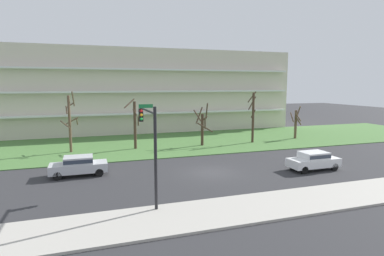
{
  "coord_description": "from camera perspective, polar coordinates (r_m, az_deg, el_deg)",
  "views": [
    {
      "loc": [
        -9.62,
        -23.79,
        7.23
      ],
      "look_at": [
        0.28,
        6.0,
        2.93
      ],
      "focal_mm": 29.72,
      "sensor_mm": 36.0,
      "label": 1
    }
  ],
  "objects": [
    {
      "name": "ground",
      "position": [
        26.66,
        3.54,
        -7.95
      ],
      "size": [
        160.0,
        160.0,
        0.0
      ],
      "primitive_type": "plane",
      "color": "#2D2D30"
    },
    {
      "name": "sidewalk_curb_near",
      "position": [
        19.83,
        12.44,
        -13.55
      ],
      "size": [
        80.0,
        4.0,
        0.15
      ],
      "primitive_type": "cube",
      "color": "#ADA89E",
      "rests_on": "ground"
    },
    {
      "name": "grass_lawn_strip",
      "position": [
        39.65,
        -4.03,
        -2.67
      ],
      "size": [
        80.0,
        16.0,
        0.08
      ],
      "primitive_type": "cube",
      "color": "#477238",
      "rests_on": "ground"
    },
    {
      "name": "apartment_building",
      "position": [
        53.56,
        -8.09,
        6.66
      ],
      "size": [
        44.68,
        14.74,
        12.47
      ],
      "color": "beige",
      "rests_on": "ground"
    },
    {
      "name": "tree_far_left",
      "position": [
        35.98,
        -21.04,
        0.98
      ],
      "size": [
        1.84,
        1.86,
        6.54
      ],
      "color": "brown",
      "rests_on": "ground"
    },
    {
      "name": "tree_left",
      "position": [
        36.0,
        -10.23,
        0.76
      ],
      "size": [
        1.65,
        1.64,
        5.66
      ],
      "color": "#423023",
      "rests_on": "ground"
    },
    {
      "name": "tree_center",
      "position": [
        37.41,
        1.89,
        0.4
      ],
      "size": [
        1.95,
        1.8,
        5.12
      ],
      "color": "#423023",
      "rests_on": "ground"
    },
    {
      "name": "tree_right",
      "position": [
        40.04,
        10.88,
        2.12
      ],
      "size": [
        1.13,
        0.78,
        6.39
      ],
      "color": "#423023",
      "rests_on": "ground"
    },
    {
      "name": "tree_far_right",
      "position": [
        44.49,
        18.15,
        0.95
      ],
      "size": [
        1.27,
        1.29,
        4.42
      ],
      "color": "brown",
      "rests_on": "ground"
    },
    {
      "name": "sedan_white_near_left",
      "position": [
        29.06,
        20.97,
        -5.37
      ],
      "size": [
        4.42,
        1.86,
        1.57
      ],
      "rotation": [
        0.0,
        0.0,
        0.01
      ],
      "color": "white",
      "rests_on": "ground"
    },
    {
      "name": "sedan_silver_center_left",
      "position": [
        27.06,
        -19.68,
        -6.26
      ],
      "size": [
        4.4,
        1.81,
        1.57
      ],
      "rotation": [
        0.0,
        0.0,
        3.14
      ],
      "color": "#B7BABF",
      "rests_on": "ground"
    },
    {
      "name": "traffic_signal_mast",
      "position": [
        19.53,
        -7.67,
        -1.39
      ],
      "size": [
        0.9,
        5.17,
        6.03
      ],
      "color": "black",
      "rests_on": "ground"
    }
  ]
}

